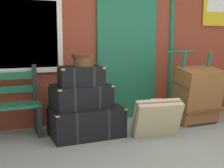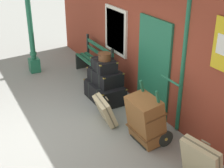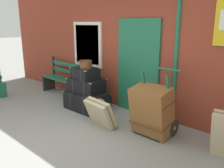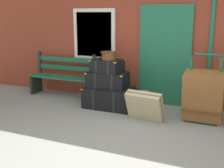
% 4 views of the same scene
% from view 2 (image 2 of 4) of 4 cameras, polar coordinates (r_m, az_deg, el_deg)
% --- Properties ---
extents(ground_plane, '(60.00, 60.00, 0.00)m').
position_cam_2_polar(ground_plane, '(6.45, -11.94, -9.28)').
color(ground_plane, gray).
extents(brick_facade, '(10.40, 0.35, 3.20)m').
position_cam_2_polar(brick_facade, '(6.81, 8.25, 7.81)').
color(brick_facade, brown).
rests_on(brick_facade, ground).
extents(lamp_post, '(0.28, 0.28, 2.92)m').
position_cam_2_polar(lamp_post, '(9.19, -14.24, 8.55)').
color(lamp_post, '#1E6647').
rests_on(lamp_post, ground).
extents(platform_bench, '(1.60, 0.43, 1.01)m').
position_cam_2_polar(platform_bench, '(8.80, -3.07, 4.04)').
color(platform_bench, '#1E6647').
rests_on(platform_bench, ground).
extents(steamer_trunk_base, '(1.02, 0.66, 0.43)m').
position_cam_2_polar(steamer_trunk_base, '(7.59, -1.29, -1.40)').
color(steamer_trunk_base, black).
rests_on(steamer_trunk_base, ground).
extents(steamer_trunk_middle, '(0.85, 0.60, 0.33)m').
position_cam_2_polar(steamer_trunk_middle, '(7.50, -1.22, 1.39)').
color(steamer_trunk_middle, black).
rests_on(steamer_trunk_middle, steamer_trunk_base).
extents(steamer_trunk_top, '(0.64, 0.49, 0.27)m').
position_cam_2_polar(steamer_trunk_top, '(7.38, -1.42, 3.43)').
color(steamer_trunk_top, black).
rests_on(steamer_trunk_top, steamer_trunk_middle).
extents(round_hatbox, '(0.31, 0.30, 0.17)m').
position_cam_2_polar(round_hatbox, '(7.27, -1.34, 5.00)').
color(round_hatbox, brown).
rests_on(round_hatbox, steamer_trunk_top).
extents(porters_trolley, '(0.71, 0.69, 1.18)m').
position_cam_2_polar(porters_trolley, '(6.19, 7.35, -7.50)').
color(porters_trolley, black).
rests_on(porters_trolley, ground).
extents(large_brown_trunk, '(0.70, 0.58, 0.94)m').
position_cam_2_polar(large_brown_trunk, '(6.00, 6.04, -6.32)').
color(large_brown_trunk, brown).
rests_on(large_brown_trunk, ground).
extents(suitcase_brown, '(0.71, 0.45, 0.78)m').
position_cam_2_polar(suitcase_brown, '(5.25, 15.67, -13.51)').
color(suitcase_brown, tan).
rests_on(suitcase_brown, ground).
extents(suitcase_caramel, '(0.70, 0.44, 0.55)m').
position_cam_2_polar(suitcase_caramel, '(6.66, -1.24, -4.72)').
color(suitcase_caramel, tan).
rests_on(suitcase_caramel, ground).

